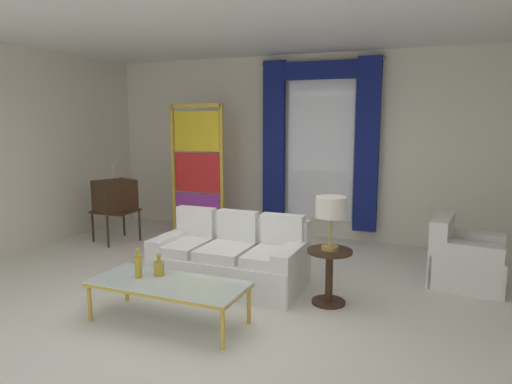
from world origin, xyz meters
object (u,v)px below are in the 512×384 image
Objects in this scene: table_lamp_brass at (331,210)px; couch_white_long at (232,259)px; bottle_blue_decanter at (159,268)px; vintage_tv at (115,197)px; bottle_crystal_tall at (138,266)px; armchair_white at (463,260)px; stained_glass_divider at (197,175)px; coffee_table at (168,285)px; peacock_figurine at (210,233)px; round_side_table at (329,272)px.

couch_white_long is at bearing 172.67° from table_lamp_brass.
bottle_blue_decanter is 0.17× the size of vintage_tv.
couch_white_long is 1.32m from bottle_crystal_tall.
armchair_white is 4.12m from stained_glass_divider.
coffee_table is 0.37m from bottle_crystal_tall.
coffee_table is 1.14× the size of vintage_tv.
bottle_blue_decanter is 3.07m from stained_glass_divider.
bottle_crystal_tall is (-0.33, -0.02, 0.16)m from coffee_table.
stained_glass_divider is at bearing 30.83° from vintage_tv.
couch_white_long is 3.09× the size of table_lamp_brass.
armchair_white is at bearing 22.46° from couch_white_long.
couch_white_long is 2.77m from armchair_white.
vintage_tv reaches higher than peacock_figurine.
round_side_table is (1.66, 1.07, -0.18)m from bottle_crystal_tall.
table_lamp_brass is at bearing 90.00° from round_side_table.
stained_glass_divider is 3.70× the size of round_side_table.
couch_white_long is at bearing 85.41° from coffee_table.
armchair_white is at bearing 42.37° from round_side_table.
coffee_table is at bearing -70.03° from peacock_figurine.
round_side_table is at bearing -90.00° from table_lamp_brass.
vintage_tv reaches higher than bottle_crystal_tall.
stained_glass_divider is 3.32m from round_side_table.
peacock_figurine is at bearing 103.01° from bottle_crystal_tall.
armchair_white is at bearing 42.37° from table_lamp_brass.
bottle_blue_decanter is at bearing -67.65° from stained_glass_divider.
couch_white_long is 1.15× the size of coffee_table.
stained_glass_divider is (-1.34, 2.92, 0.68)m from coffee_table.
coffee_table is 3.35m from vintage_tv.
round_side_table reaches higher than peacock_figurine.
stained_glass_divider reaches higher than round_side_table.
coffee_table is at bearing 2.76° from bottle_crystal_tall.
bottle_blue_decanter is at bearing -42.90° from vintage_tv.
bottle_crystal_tall is at bearing -71.13° from stained_glass_divider.
bottle_blue_decanter is 3.57m from armchair_white.
bottle_blue_decanter is at bearing -148.42° from round_side_table.
bottle_blue_decanter is 1.86m from table_lamp_brass.
bottle_blue_decanter is at bearing -73.07° from peacock_figurine.
armchair_white is 3.59m from peacock_figurine.
couch_white_long reaches higher than coffee_table.
stained_glass_divider is 3.67× the size of peacock_figurine.
bottle_blue_decanter is at bearing -142.98° from armchair_white.
couch_white_long is 2.96× the size of round_side_table.
bottle_crystal_tall is at bearing -76.99° from peacock_figurine.
table_lamp_brass is at bearing -34.97° from stained_glass_divider.
coffee_table is 1.71× the size of armchair_white.
coffee_table is 0.70× the size of stained_glass_divider.
table_lamp_brass is at bearing -33.62° from peacock_figurine.
peacock_figurine is at bearing 106.93° from bottle_blue_decanter.
table_lamp_brass reaches higher than bottle_blue_decanter.
vintage_tv reaches higher than round_side_table.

